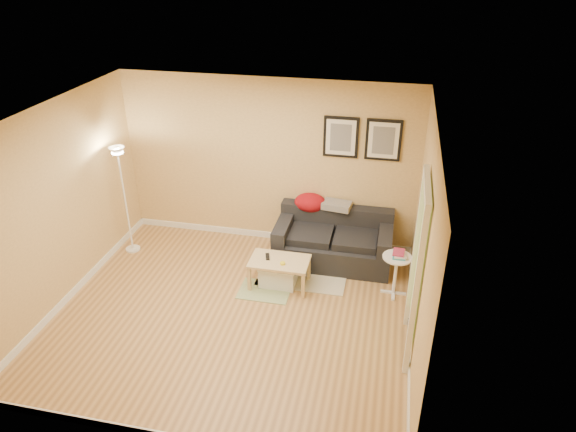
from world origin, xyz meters
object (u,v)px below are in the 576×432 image
(side_table, at_px, (395,275))
(storage_bin, at_px, (278,274))
(sofa, at_px, (333,239))
(floor_lamp, at_px, (126,203))
(book_stack, at_px, (399,254))
(coffee_table, at_px, (280,273))

(side_table, bearing_deg, storage_bin, -176.03)
(sofa, xyz_separation_m, storage_bin, (-0.66, -0.77, -0.22))
(floor_lamp, bearing_deg, side_table, -4.33)
(side_table, height_order, book_stack, book_stack)
(book_stack, distance_m, floor_lamp, 4.05)
(sofa, distance_m, storage_bin, 1.03)
(sofa, relative_size, side_table, 2.85)
(coffee_table, relative_size, storage_bin, 1.59)
(side_table, bearing_deg, coffee_table, -175.31)
(side_table, distance_m, book_stack, 0.33)
(coffee_table, xyz_separation_m, floor_lamp, (-2.45, 0.43, 0.60))
(coffee_table, xyz_separation_m, book_stack, (1.59, 0.14, 0.43))
(coffee_table, bearing_deg, sofa, 45.84)
(sofa, height_order, book_stack, sofa)
(side_table, height_order, floor_lamp, floor_lamp)
(sofa, xyz_separation_m, side_table, (0.93, -0.66, -0.08))
(side_table, bearing_deg, sofa, 144.76)
(coffee_table, height_order, storage_bin, coffee_table)
(sofa, xyz_separation_m, coffee_table, (-0.64, -0.78, -0.17))
(side_table, distance_m, floor_lamp, 4.06)
(storage_bin, distance_m, book_stack, 1.68)
(sofa, height_order, side_table, sofa)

